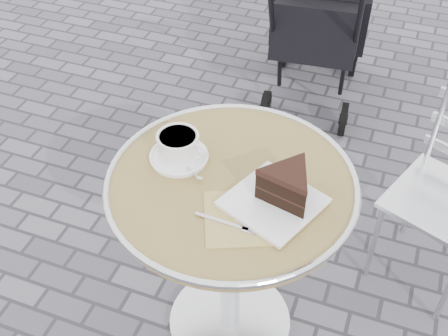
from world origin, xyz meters
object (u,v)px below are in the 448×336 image
(cake_plate_set, at_px, (283,189))
(baby_stroller, at_px, (321,17))
(cappuccino_set, at_px, (179,149))
(cafe_table, at_px, (231,220))

(cake_plate_set, distance_m, baby_stroller, 1.66)
(cappuccino_set, height_order, cake_plate_set, cake_plate_set)
(baby_stroller, bearing_deg, cappuccino_set, -99.33)
(cappuccino_set, height_order, baby_stroller, baby_stroller)
(cappuccino_set, relative_size, cake_plate_set, 0.51)
(cafe_table, height_order, cake_plate_set, cake_plate_set)
(cappuccino_set, xyz_separation_m, cake_plate_set, (0.33, -0.07, 0.02))
(baby_stroller, bearing_deg, cake_plate_set, -87.39)
(cafe_table, xyz_separation_m, cappuccino_set, (-0.17, 0.04, 0.20))
(cake_plate_set, bearing_deg, cafe_table, -170.08)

